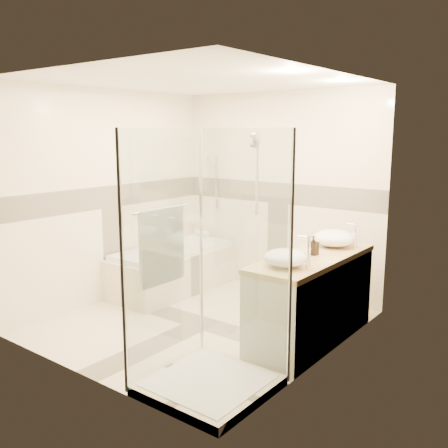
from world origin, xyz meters
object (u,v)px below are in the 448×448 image
Objects in this scene: amenity_bottle_a at (313,245)px; amenity_bottle_b at (313,248)px; bathtub at (173,267)px; vessel_sink_far at (285,258)px; vanity at (311,299)px; vessel_sink_near at (334,238)px; shower_enclosure at (204,323)px.

amenity_bottle_a reaches higher than amenity_bottle_b.
vessel_sink_far is at bearing -21.23° from bathtub.
amenity_bottle_b is (0.00, 0.52, -0.01)m from vessel_sink_far.
amenity_bottle_a is 0.02m from amenity_bottle_b.
amenity_bottle_a is at bearing 114.22° from vanity.
vessel_sink_far is (2.13, -0.83, 0.62)m from bathtub.
bathtub is 2.37m from vessel_sink_far.
shower_enclosure is at bearing -98.74° from vessel_sink_near.
amenity_bottle_a is (0.00, 0.52, 0.01)m from vessel_sink_far.
bathtub is 2.23m from vessel_sink_near.
amenity_bottle_a reaches higher than vessel_sink_far.
bathtub is 2.18m from vanity.
shower_enclosure reaches higher than vessel_sink_near.
vessel_sink_near is 2.38× the size of amenity_bottle_a.
vessel_sink_near is at bearing 81.26° from shower_enclosure.
amenity_bottle_a is at bearing -90.00° from vessel_sink_near.
vessel_sink_near is at bearing 90.00° from amenity_bottle_a.
shower_enclosure is at bearing -108.98° from vessel_sink_far.
amenity_bottle_b is at bearing 78.29° from shower_enclosure.
vessel_sink_far is (-0.02, -0.48, 0.50)m from vanity.
amenity_bottle_a reaches higher than vessel_sink_near.
bathtub is 3.93× the size of vessel_sink_near.
vanity is (2.15, -0.35, 0.12)m from bathtub.
vessel_sink_far is at bearing -90.00° from vessel_sink_near.
amenity_bottle_a is at bearing 90.00° from vessel_sink_far.
vessel_sink_near is 0.46m from amenity_bottle_b.
vessel_sink_near is at bearing 4.11° from bathtub.
vessel_sink_far is 2.88× the size of amenity_bottle_b.
shower_enclosure is 1.85m from vessel_sink_near.
vanity is at bearing -87.73° from vessel_sink_near.
vessel_sink_near is 0.46m from amenity_bottle_a.
shower_enclosure is 15.28× the size of amenity_bottle_b.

